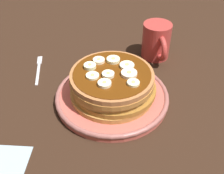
{
  "coord_description": "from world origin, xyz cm",
  "views": [
    {
      "loc": [
        47.57,
        -8.89,
        43.93
      ],
      "look_at": [
        0.0,
        0.0,
        3.84
      ],
      "focal_mm": 44.22,
      "sensor_mm": 36.0,
      "label": 1
    }
  ],
  "objects_px": {
    "banana_slice_7": "(113,60)",
    "banana_slice_4": "(133,83)",
    "coffee_mug": "(157,41)",
    "banana_slice_0": "(108,75)",
    "banana_slice_1": "(105,84)",
    "banana_slice_2": "(127,66)",
    "banana_slice_5": "(129,74)",
    "banana_slice_8": "(90,66)",
    "banana_slice_6": "(93,76)",
    "fork": "(39,68)",
    "pancake_stack": "(113,83)",
    "banana_slice_3": "(99,61)",
    "plate": "(112,96)"
  },
  "relations": [
    {
      "from": "banana_slice_2",
      "to": "fork",
      "type": "bearing_deg",
      "value": -123.96
    },
    {
      "from": "banana_slice_5",
      "to": "coffee_mug",
      "type": "distance_m",
      "value": 0.21
    },
    {
      "from": "pancake_stack",
      "to": "banana_slice_6",
      "type": "bearing_deg",
      "value": -81.75
    },
    {
      "from": "banana_slice_4",
      "to": "banana_slice_5",
      "type": "bearing_deg",
      "value": -177.28
    },
    {
      "from": "banana_slice_2",
      "to": "pancake_stack",
      "type": "bearing_deg",
      "value": -65.43
    },
    {
      "from": "coffee_mug",
      "to": "banana_slice_5",
      "type": "bearing_deg",
      "value": -34.91
    },
    {
      "from": "pancake_stack",
      "to": "banana_slice_4",
      "type": "bearing_deg",
      "value": 36.03
    },
    {
      "from": "banana_slice_8",
      "to": "banana_slice_2",
      "type": "bearing_deg",
      "value": 82.08
    },
    {
      "from": "banana_slice_4",
      "to": "coffee_mug",
      "type": "xyz_separation_m",
      "value": [
        -0.2,
        0.12,
        -0.03
      ]
    },
    {
      "from": "banana_slice_6",
      "to": "coffee_mug",
      "type": "height_order",
      "value": "coffee_mug"
    },
    {
      "from": "pancake_stack",
      "to": "banana_slice_6",
      "type": "distance_m",
      "value": 0.06
    },
    {
      "from": "banana_slice_6",
      "to": "banana_slice_7",
      "type": "bearing_deg",
      "value": 132.42
    },
    {
      "from": "banana_slice_1",
      "to": "banana_slice_2",
      "type": "bearing_deg",
      "value": 132.23
    },
    {
      "from": "banana_slice_1",
      "to": "banana_slice_6",
      "type": "height_order",
      "value": "banana_slice_1"
    },
    {
      "from": "banana_slice_7",
      "to": "banana_slice_4",
      "type": "bearing_deg",
      "value": 15.64
    },
    {
      "from": "banana_slice_2",
      "to": "banana_slice_3",
      "type": "bearing_deg",
      "value": -117.57
    },
    {
      "from": "pancake_stack",
      "to": "banana_slice_0",
      "type": "height_order",
      "value": "banana_slice_0"
    },
    {
      "from": "banana_slice_1",
      "to": "banana_slice_5",
      "type": "xyz_separation_m",
      "value": [
        -0.02,
        0.06,
        0.0
      ]
    },
    {
      "from": "banana_slice_2",
      "to": "banana_slice_4",
      "type": "height_order",
      "value": "same"
    },
    {
      "from": "banana_slice_8",
      "to": "banana_slice_6",
      "type": "bearing_deg",
      "value": 2.11
    },
    {
      "from": "banana_slice_4",
      "to": "banana_slice_6",
      "type": "xyz_separation_m",
      "value": [
        -0.04,
        -0.08,
        -0.0
      ]
    },
    {
      "from": "pancake_stack",
      "to": "coffee_mug",
      "type": "distance_m",
      "value": 0.22
    },
    {
      "from": "banana_slice_2",
      "to": "banana_slice_3",
      "type": "xyz_separation_m",
      "value": [
        -0.03,
        -0.06,
        0.0
      ]
    },
    {
      "from": "plate",
      "to": "banana_slice_6",
      "type": "xyz_separation_m",
      "value": [
        0.01,
        -0.04,
        0.07
      ]
    },
    {
      "from": "banana_slice_0",
      "to": "banana_slice_2",
      "type": "height_order",
      "value": "banana_slice_0"
    },
    {
      "from": "banana_slice_8",
      "to": "banana_slice_7",
      "type": "bearing_deg",
      "value": 105.87
    },
    {
      "from": "banana_slice_5",
      "to": "banana_slice_0",
      "type": "bearing_deg",
      "value": -97.1
    },
    {
      "from": "banana_slice_0",
      "to": "fork",
      "type": "height_order",
      "value": "banana_slice_0"
    },
    {
      "from": "banana_slice_1",
      "to": "coffee_mug",
      "type": "height_order",
      "value": "coffee_mug"
    },
    {
      "from": "banana_slice_5",
      "to": "banana_slice_2",
      "type": "bearing_deg",
      "value": 175.51
    },
    {
      "from": "banana_slice_5",
      "to": "banana_slice_8",
      "type": "xyz_separation_m",
      "value": [
        -0.04,
        -0.08,
        0.0
      ]
    },
    {
      "from": "plate",
      "to": "banana_slice_5",
      "type": "relative_size",
      "value": 7.54
    },
    {
      "from": "banana_slice_1",
      "to": "banana_slice_5",
      "type": "bearing_deg",
      "value": 112.17
    },
    {
      "from": "banana_slice_0",
      "to": "banana_slice_5",
      "type": "xyz_separation_m",
      "value": [
        0.01,
        0.05,
        0.0
      ]
    },
    {
      "from": "banana_slice_0",
      "to": "banana_slice_5",
      "type": "height_order",
      "value": "same"
    },
    {
      "from": "banana_slice_3",
      "to": "coffee_mug",
      "type": "distance_m",
      "value": 0.21
    },
    {
      "from": "coffee_mug",
      "to": "banana_slice_0",
      "type": "bearing_deg",
      "value": -44.74
    },
    {
      "from": "banana_slice_1",
      "to": "banana_slice_3",
      "type": "relative_size",
      "value": 1.04
    },
    {
      "from": "pancake_stack",
      "to": "banana_slice_1",
      "type": "distance_m",
      "value": 0.06
    },
    {
      "from": "banana_slice_4",
      "to": "banana_slice_7",
      "type": "distance_m",
      "value": 0.09
    },
    {
      "from": "pancake_stack",
      "to": "banana_slice_2",
      "type": "xyz_separation_m",
      "value": [
        -0.02,
        0.04,
        0.03
      ]
    },
    {
      "from": "banana_slice_0",
      "to": "banana_slice_8",
      "type": "relative_size",
      "value": 0.98
    },
    {
      "from": "banana_slice_8",
      "to": "fork",
      "type": "height_order",
      "value": "banana_slice_8"
    },
    {
      "from": "plate",
      "to": "banana_slice_4",
      "type": "bearing_deg",
      "value": 38.87
    },
    {
      "from": "pancake_stack",
      "to": "coffee_mug",
      "type": "bearing_deg",
      "value": 135.82
    },
    {
      "from": "banana_slice_2",
      "to": "banana_slice_6",
      "type": "xyz_separation_m",
      "value": [
        0.02,
        -0.08,
        -0.0
      ]
    },
    {
      "from": "banana_slice_6",
      "to": "fork",
      "type": "xyz_separation_m",
      "value": [
        -0.16,
        -0.13,
        -0.08
      ]
    },
    {
      "from": "banana_slice_4",
      "to": "banana_slice_1",
      "type": "bearing_deg",
      "value": -98.01
    },
    {
      "from": "banana_slice_5",
      "to": "fork",
      "type": "xyz_separation_m",
      "value": [
        -0.17,
        -0.21,
        -0.08
      ]
    },
    {
      "from": "banana_slice_3",
      "to": "banana_slice_5",
      "type": "height_order",
      "value": "same"
    }
  ]
}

